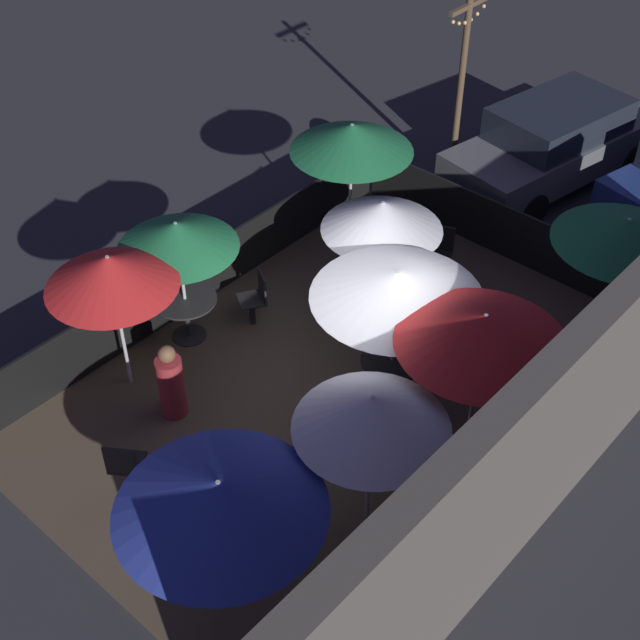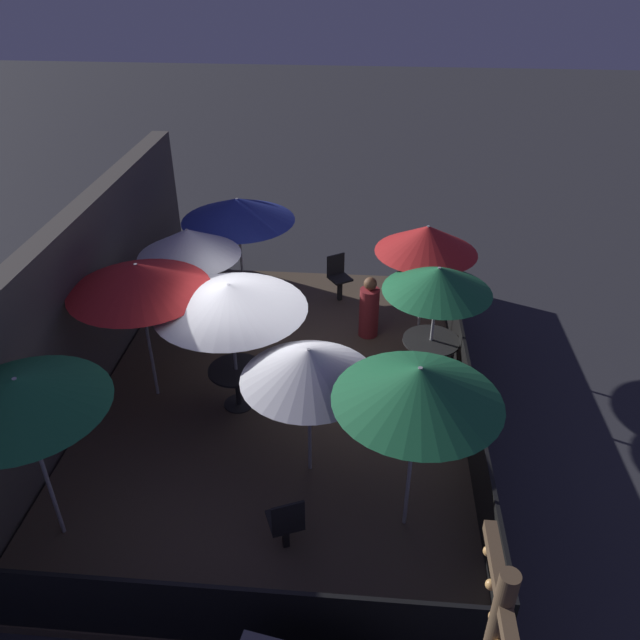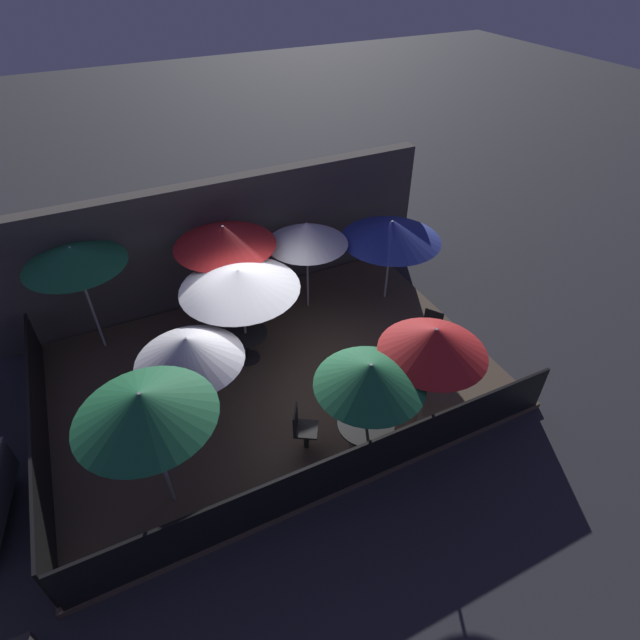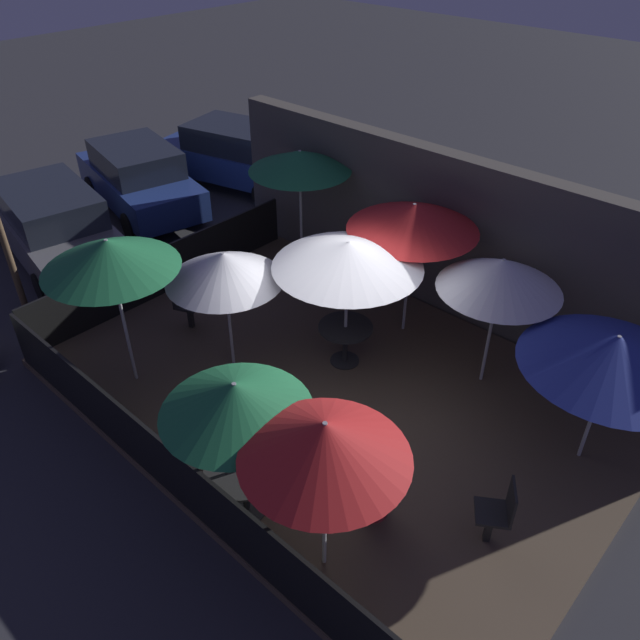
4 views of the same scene
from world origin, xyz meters
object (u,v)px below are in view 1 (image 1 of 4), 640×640
(patio_umbrella_5, at_px, (382,216))
(light_post, at_px, (461,81))
(patio_chair_0, at_px, (125,465))
(patio_chair_2, at_px, (255,297))
(dining_table_1, at_px, (392,367))
(patio_umbrella_7, at_px, (352,138))
(parked_car_0, at_px, (555,142))
(patio_umbrella_4, at_px, (484,329))
(patio_umbrella_0, at_px, (177,235))
(planter_box, at_px, (364,152))
(patio_umbrella_1, at_px, (398,285))
(patron_0, at_px, (171,384))
(patio_chair_1, at_px, (439,251))
(dining_table_0, at_px, (186,306))
(patio_umbrella_3, at_px, (219,496))
(patio_umbrella_8, at_px, (110,272))
(patio_umbrella_6, at_px, (372,413))
(patio_umbrella_2, at_px, (626,231))

(patio_umbrella_5, xyz_separation_m, light_post, (-4.17, -1.54, 0.11))
(patio_chair_0, height_order, patio_chair_2, patio_chair_0)
(dining_table_1, bearing_deg, patio_chair_2, -87.33)
(patio_umbrella_7, distance_m, parked_car_0, 4.95)
(patio_umbrella_4, height_order, patio_chair_2, patio_umbrella_4)
(patio_umbrella_0, xyz_separation_m, planter_box, (-5.61, -1.18, -1.55))
(patio_chair_0, bearing_deg, patio_umbrella_1, -55.38)
(patio_chair_0, distance_m, patron_0, 1.46)
(planter_box, bearing_deg, patio_chair_1, 59.05)
(dining_table_0, relative_size, light_post, 0.26)
(patio_umbrella_3, xyz_separation_m, patio_chair_2, (-3.62, -3.17, -1.31))
(patio_umbrella_8, relative_size, light_post, 0.61)
(dining_table_0, height_order, patio_chair_2, patio_chair_2)
(parked_car_0, bearing_deg, dining_table_1, 21.92)
(patio_umbrella_0, height_order, planter_box, patio_umbrella_0)
(patio_umbrella_3, relative_size, patio_umbrella_7, 0.91)
(patio_umbrella_1, height_order, light_post, light_post)
(patio_umbrella_7, xyz_separation_m, light_post, (-3.32, -0.23, -0.32))
(patio_umbrella_5, bearing_deg, patio_umbrella_8, -25.39)
(patio_umbrella_1, bearing_deg, planter_box, -137.03)
(patio_umbrella_3, relative_size, parked_car_0, 0.47)
(patio_umbrella_5, xyz_separation_m, dining_table_0, (2.34, -1.80, -1.24))
(patio_umbrella_5, bearing_deg, patio_umbrella_6, 36.98)
(patio_umbrella_2, bearing_deg, patio_umbrella_7, -83.23)
(patio_umbrella_3, bearing_deg, light_post, -159.43)
(light_post, bearing_deg, patio_umbrella_5, 20.23)
(patio_umbrella_3, relative_size, planter_box, 2.22)
(patio_umbrella_0, height_order, patio_chair_1, patio_umbrella_0)
(patio_umbrella_1, height_order, patio_umbrella_6, patio_umbrella_1)
(planter_box, bearing_deg, patio_umbrella_7, 34.62)
(patio_umbrella_7, distance_m, patron_0, 4.75)
(dining_table_1, bearing_deg, patio_chair_1, -157.17)
(patio_umbrella_0, bearing_deg, patio_chair_0, 33.93)
(patio_umbrella_0, bearing_deg, patio_umbrella_2, 127.50)
(patio_umbrella_4, relative_size, patron_0, 1.98)
(patron_0, bearing_deg, patio_umbrella_7, 2.27)
(patio_umbrella_5, height_order, dining_table_1, patio_umbrella_5)
(dining_table_1, bearing_deg, dining_table_0, -71.52)
(patio_umbrella_3, height_order, patio_umbrella_7, patio_umbrella_7)
(patio_umbrella_3, xyz_separation_m, patio_umbrella_5, (-5.05, -1.92, 0.01))
(light_post, bearing_deg, patio_umbrella_6, 28.17)
(patio_umbrella_6, xyz_separation_m, patio_chair_0, (1.65, -2.52, -1.41))
(patio_umbrella_4, bearing_deg, patron_0, -58.89)
(planter_box, bearing_deg, patio_umbrella_3, 30.51)
(patio_chair_2, relative_size, planter_box, 0.91)
(patio_umbrella_6, bearing_deg, patio_umbrella_7, -137.45)
(patio_umbrella_3, height_order, dining_table_1, patio_umbrella_3)
(patio_umbrella_7, height_order, dining_table_1, patio_umbrella_7)
(dining_table_0, relative_size, patio_chair_2, 1.02)
(patio_umbrella_0, relative_size, dining_table_0, 2.20)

